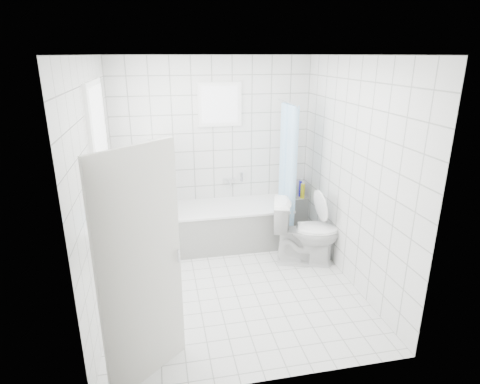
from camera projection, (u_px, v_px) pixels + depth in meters
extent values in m
plane|color=white|center=(233.00, 286.00, 4.77)|extent=(3.00, 3.00, 0.00)
plane|color=white|center=(232.00, 55.00, 3.92)|extent=(3.00, 3.00, 0.00)
cube|color=white|center=(213.00, 151.00, 5.73)|extent=(2.80, 0.02, 2.60)
cube|color=white|center=(270.00, 241.00, 2.95)|extent=(2.80, 0.02, 2.60)
cube|color=white|center=(98.00, 190.00, 4.08)|extent=(0.02, 3.00, 2.60)
cube|color=white|center=(352.00, 174.00, 4.61)|extent=(0.02, 3.00, 2.60)
cube|color=white|center=(102.00, 154.00, 4.27)|extent=(0.01, 0.90, 1.40)
cube|color=white|center=(220.00, 105.00, 5.50)|extent=(0.50, 0.01, 0.50)
cube|color=white|center=(114.00, 218.00, 4.52)|extent=(0.18, 1.02, 0.08)
cube|color=silver|center=(142.00, 271.00, 3.14)|extent=(0.62, 0.56, 2.00)
cube|color=white|center=(227.00, 226.00, 5.74)|extent=(1.76, 0.75, 0.55)
cube|color=white|center=(227.00, 207.00, 5.65)|extent=(1.78, 0.77, 0.03)
cube|color=white|center=(157.00, 201.00, 5.36)|extent=(0.15, 0.85, 1.50)
cube|color=white|center=(295.00, 214.00, 6.19)|extent=(0.40, 0.24, 0.55)
imported|color=white|center=(306.00, 232.00, 5.18)|extent=(0.94, 0.70, 0.86)
cylinder|color=silver|center=(287.00, 102.00, 5.31)|extent=(0.02, 0.80, 0.02)
cube|color=silver|center=(229.00, 180.00, 5.88)|extent=(0.18, 0.06, 0.06)
imported|color=#B9B9BF|center=(114.00, 197.00, 4.58)|extent=(0.14, 0.14, 0.32)
imported|color=#3298E4|center=(112.00, 214.00, 4.26)|extent=(0.10, 0.10, 0.20)
imported|color=white|center=(113.00, 208.00, 4.44)|extent=(0.20, 0.20, 0.18)
imported|color=#B158AA|center=(116.00, 198.00, 4.77)|extent=(0.08, 0.08, 0.18)
cylinder|color=yellow|center=(303.00, 191.00, 6.01)|extent=(0.06, 0.06, 0.22)
cylinder|color=#1C1BDB|center=(301.00, 189.00, 6.08)|extent=(0.06, 0.06, 0.25)
cylinder|color=red|center=(293.00, 190.00, 6.09)|extent=(0.06, 0.06, 0.22)
cylinder|color=green|center=(294.00, 192.00, 5.99)|extent=(0.06, 0.06, 0.20)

